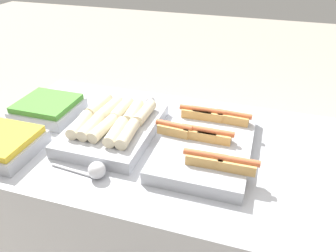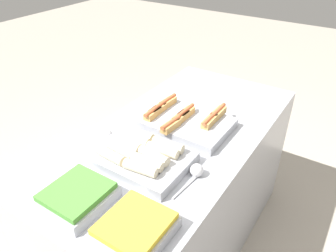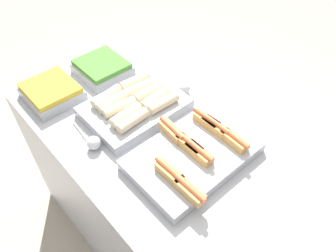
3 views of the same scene
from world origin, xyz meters
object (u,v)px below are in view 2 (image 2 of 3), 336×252
(tray_side_back, at_px, (78,196))
(serving_spoon_far, at_px, (106,135))
(tray_wraps, at_px, (141,156))
(serving_spoon_near, at_px, (196,171))
(tray_side_front, at_px, (135,228))
(tray_hotdogs, at_px, (182,120))

(tray_side_back, distance_m, serving_spoon_far, 0.44)
(tray_wraps, distance_m, tray_side_back, 0.35)
(serving_spoon_near, distance_m, serving_spoon_far, 0.52)
(tray_wraps, distance_m, tray_side_front, 0.41)
(tray_wraps, height_order, tray_side_front, tray_wraps)
(tray_wraps, height_order, serving_spoon_near, tray_wraps)
(tray_hotdogs, height_order, tray_side_back, tray_hotdogs)
(tray_hotdogs, xyz_separation_m, tray_side_front, (-0.72, -0.24, 0.00))
(tray_side_back, bearing_deg, tray_side_front, -90.00)
(tray_hotdogs, height_order, serving_spoon_near, tray_hotdogs)
(tray_hotdogs, distance_m, tray_side_front, 0.76)
(tray_side_front, bearing_deg, serving_spoon_far, 51.84)
(serving_spoon_far, bearing_deg, tray_hotdogs, -37.80)
(serving_spoon_near, bearing_deg, tray_hotdogs, 39.25)
(tray_hotdogs, xyz_separation_m, serving_spoon_far, (-0.33, 0.26, -0.01))
(tray_side_front, bearing_deg, tray_hotdogs, 18.42)
(tray_side_front, distance_m, tray_side_back, 0.29)
(tray_side_front, relative_size, serving_spoon_far, 1.30)
(tray_hotdogs, distance_m, serving_spoon_far, 0.42)
(tray_side_front, height_order, serving_spoon_far, tray_side_front)
(tray_hotdogs, distance_m, tray_wraps, 0.38)
(tray_hotdogs, xyz_separation_m, serving_spoon_near, (-0.32, -0.26, -0.01))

